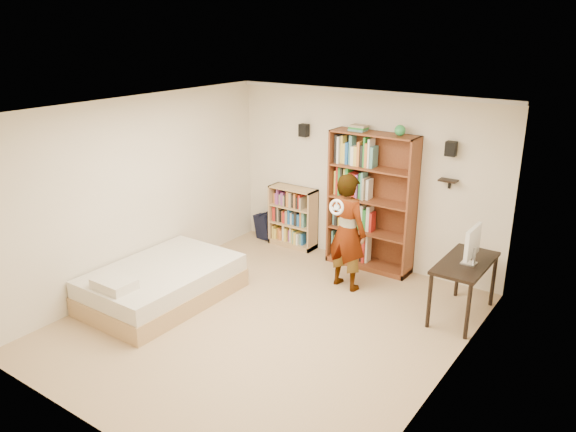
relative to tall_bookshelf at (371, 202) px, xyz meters
name	(u,v)px	position (x,y,z in m)	size (l,w,h in m)	color
ground	(267,323)	(-0.24, -2.31, -1.06)	(4.50, 5.00, 0.01)	tan
room_shell	(266,190)	(-0.24, -2.31, 0.71)	(4.52, 5.02, 2.71)	silver
crown_molding	(265,113)	(-0.24, -2.31, 1.61)	(4.50, 5.00, 0.06)	silver
speaker_left	(304,130)	(-1.29, 0.09, 0.94)	(0.14, 0.12, 0.20)	black
speaker_right	(451,149)	(1.11, 0.09, 0.94)	(0.14, 0.12, 0.20)	black
wall_shelf	(448,180)	(1.11, 0.10, 0.49)	(0.25, 0.16, 0.03)	black
tall_bookshelf	(371,202)	(0.00, 0.00, 0.00)	(1.33, 0.39, 2.11)	brown
low_bookshelf	(293,217)	(-1.46, 0.04, -0.54)	(0.82, 0.31, 1.03)	tan
computer_desk	(463,289)	(1.71, -0.71, -0.67)	(0.56, 1.13, 0.77)	black
imac	(471,245)	(1.76, -0.75, -0.04)	(0.10, 0.49, 0.49)	white
daybed	(162,279)	(-1.80, -2.62, -0.75)	(1.34, 2.07, 0.61)	beige
person	(347,232)	(0.05, -0.82, -0.21)	(0.62, 0.40, 1.69)	black
wii_wheel	(337,207)	(0.05, -1.14, 0.24)	(0.22, 0.22, 0.04)	white
navy_bag	(264,226)	(-2.07, 0.03, -0.82)	(0.34, 0.22, 0.46)	black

